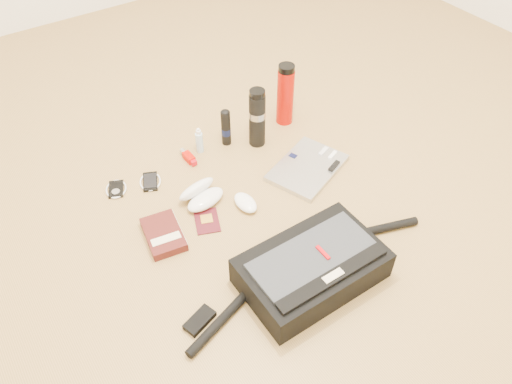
# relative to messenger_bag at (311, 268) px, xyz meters

# --- Properties ---
(ground) EXTENTS (4.00, 4.00, 0.00)m
(ground) POSITION_rel_messenger_bag_xyz_m (0.05, 0.31, -0.06)
(ground) COLOR #A37E44
(ground) RESTS_ON ground
(messenger_bag) EXTENTS (0.96, 0.29, 0.13)m
(messenger_bag) POSITION_rel_messenger_bag_xyz_m (0.00, 0.00, 0.00)
(messenger_bag) COLOR black
(messenger_bag) RESTS_ON ground
(laptop) EXTENTS (0.38, 0.32, 0.03)m
(laptop) POSITION_rel_messenger_bag_xyz_m (0.33, 0.43, -0.05)
(laptop) COLOR #B4B4B6
(laptop) RESTS_ON ground
(book) EXTENTS (0.16, 0.21, 0.04)m
(book) POSITION_rel_messenger_bag_xyz_m (-0.32, 0.44, -0.04)
(book) COLOR #431310
(book) RESTS_ON ground
(passport) EXTENTS (0.13, 0.15, 0.01)m
(passport) POSITION_rel_messenger_bag_xyz_m (-0.16, 0.42, -0.06)
(passport) COLOR #450E16
(passport) RESTS_ON ground
(mouse) EXTENTS (0.07, 0.12, 0.04)m
(mouse) POSITION_rel_messenger_bag_xyz_m (0.01, 0.40, -0.04)
(mouse) COLOR white
(mouse) RESTS_ON ground
(sunglasses_case) EXTENTS (0.19, 0.16, 0.09)m
(sunglasses_case) POSITION_rel_messenger_bag_xyz_m (-0.12, 0.52, -0.03)
(sunglasses_case) COLOR white
(sunglasses_case) RESTS_ON ground
(ipod) EXTENTS (0.11, 0.11, 0.01)m
(ipod) POSITION_rel_messenger_bag_xyz_m (-0.37, 0.76, -0.05)
(ipod) COLOR black
(ipod) RESTS_ON ground
(phone) EXTENTS (0.11, 0.12, 0.01)m
(phone) POSITION_rel_messenger_bag_xyz_m (-0.24, 0.73, -0.05)
(phone) COLOR black
(phone) RESTS_ON ground
(inhaler) EXTENTS (0.03, 0.11, 0.03)m
(inhaler) POSITION_rel_messenger_bag_xyz_m (-0.05, 0.76, -0.05)
(inhaler) COLOR #C20B00
(inhaler) RESTS_ON ground
(spray_bottle) EXTENTS (0.04, 0.04, 0.12)m
(spray_bottle) POSITION_rel_messenger_bag_xyz_m (0.02, 0.78, -0.01)
(spray_bottle) COLOR #B2D6ED
(spray_bottle) RESTS_ON ground
(aerosol_can) EXTENTS (0.05, 0.05, 0.17)m
(aerosol_can) POSITION_rel_messenger_bag_xyz_m (0.15, 0.77, 0.03)
(aerosol_can) COLOR black
(aerosol_can) RESTS_ON ground
(thermos_black) EXTENTS (0.09, 0.09, 0.27)m
(thermos_black) POSITION_rel_messenger_bag_xyz_m (0.26, 0.69, 0.08)
(thermos_black) COLOR black
(thermos_black) RESTS_ON ground
(thermos_red) EXTENTS (0.09, 0.09, 0.29)m
(thermos_red) POSITION_rel_messenger_bag_xyz_m (0.45, 0.75, 0.08)
(thermos_red) COLOR #A90B02
(thermos_red) RESTS_ON ground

